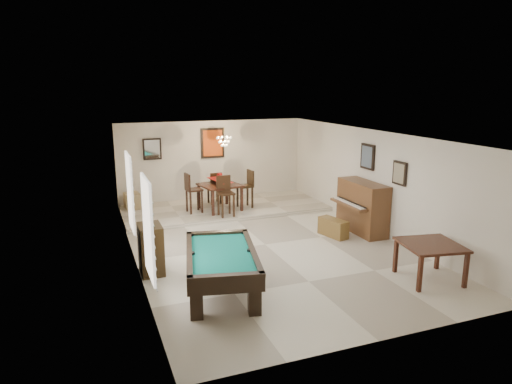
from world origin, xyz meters
TOP-DOWN VIEW (x-y plane):
  - ground_plane at (0.00, 0.00)m, footprint 6.00×9.00m
  - wall_back at (0.00, 4.50)m, footprint 6.00×0.04m
  - wall_front at (0.00, -4.50)m, footprint 6.00×0.04m
  - wall_left at (-3.00, 0.00)m, footprint 0.04×9.00m
  - wall_right at (3.00, 0.00)m, footprint 0.04×9.00m
  - ceiling at (0.00, 0.00)m, footprint 6.00×9.00m
  - dining_step at (0.00, 3.25)m, footprint 6.00×2.50m
  - window_left_front at (-2.97, -2.20)m, footprint 0.06×1.00m
  - window_left_rear at (-2.97, 0.60)m, footprint 0.06×1.00m
  - pool_table at (-1.69, -2.08)m, footprint 1.69×2.49m
  - square_table at (2.22, -2.99)m, footprint 1.24×1.24m
  - upright_piano at (2.54, 0.03)m, footprint 0.88×1.57m
  - piano_bench at (1.82, -0.04)m, footprint 0.49×0.86m
  - apothecary_chest at (-2.76, -0.73)m, footprint 0.44×0.67m
  - dining_table at (-0.22, 2.97)m, footprint 1.24×1.24m
  - flower_vase at (-0.22, 2.97)m, footprint 0.14×0.14m
  - dining_chair_south at (-0.26, 2.26)m, footprint 0.44×0.44m
  - dining_chair_north at (-0.18, 3.74)m, footprint 0.40×0.40m
  - dining_chair_west at (-0.99, 2.96)m, footprint 0.47×0.47m
  - dining_chair_east at (0.54, 2.95)m, footprint 0.45×0.45m
  - corner_bench at (-2.62, 4.02)m, footprint 0.46×0.55m
  - chandelier at (0.00, 3.20)m, footprint 0.44×0.44m
  - back_painting at (0.00, 4.46)m, footprint 0.75×0.06m
  - back_mirror at (-1.90, 4.46)m, footprint 0.55×0.06m
  - right_picture_upper at (2.96, 0.30)m, footprint 0.06×0.55m
  - right_picture_lower at (2.96, -1.00)m, footprint 0.06×0.45m

SIDE VIEW (x-z plane):
  - ground_plane at x=0.00m, z-range -0.02..0.00m
  - dining_step at x=0.00m, z-range 0.00..0.12m
  - piano_bench at x=1.82m, z-range 0.00..0.45m
  - corner_bench at x=-2.62m, z-range 0.12..0.58m
  - square_table at x=2.22m, z-range 0.00..0.74m
  - pool_table at x=-1.69m, z-range 0.00..0.76m
  - apothecary_chest at x=-2.76m, z-range 0.00..1.00m
  - dining_table at x=-0.22m, z-range 0.12..1.00m
  - dining_chair_north at x=-0.18m, z-range 0.12..1.10m
  - upright_piano at x=2.54m, z-range 0.00..1.31m
  - dining_chair_east at x=0.54m, z-range 0.12..1.24m
  - dining_chair_south at x=-0.26m, z-range 0.12..1.24m
  - dining_chair_west at x=-0.99m, z-range 0.12..1.26m
  - flower_vase at x=-0.22m, z-range 1.00..1.23m
  - wall_back at x=0.00m, z-range 0.00..2.60m
  - wall_front at x=0.00m, z-range 0.00..2.60m
  - wall_left at x=-3.00m, z-range 0.00..2.60m
  - wall_right at x=3.00m, z-range 0.00..2.60m
  - window_left_front at x=-2.97m, z-range 0.55..2.25m
  - window_left_rear at x=-2.97m, z-range 0.55..2.25m
  - right_picture_lower at x=2.96m, z-range 1.42..1.98m
  - back_mirror at x=-1.90m, z-range 1.48..2.12m
  - back_painting at x=0.00m, z-range 1.42..2.38m
  - right_picture_upper at x=2.96m, z-range 1.57..2.23m
  - chandelier at x=0.00m, z-range 1.90..2.50m
  - ceiling at x=0.00m, z-range 2.58..2.62m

